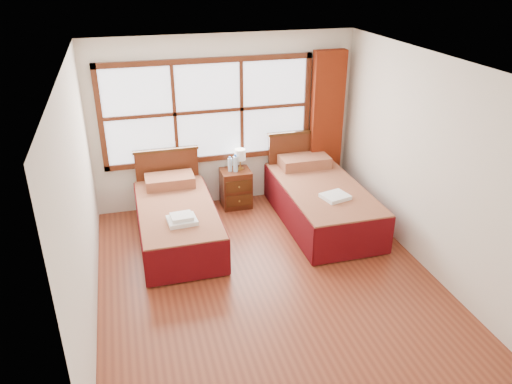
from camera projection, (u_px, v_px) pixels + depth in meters
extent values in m
plane|color=brown|center=(266.00, 277.00, 6.14)|extent=(4.50, 4.50, 0.00)
plane|color=white|center=(269.00, 63.00, 5.02)|extent=(4.50, 4.50, 0.00)
plane|color=silver|center=(225.00, 122.00, 7.54)|extent=(4.00, 0.00, 4.00)
plane|color=silver|center=(80.00, 202.00, 5.10)|extent=(0.00, 4.50, 4.50)
plane|color=silver|center=(425.00, 163.00, 6.06)|extent=(0.00, 4.50, 4.50)
cube|color=white|center=(208.00, 111.00, 7.37)|extent=(3.00, 0.02, 1.40)
cube|color=#4D2110|center=(211.00, 158.00, 7.67)|extent=(3.16, 0.06, 0.08)
cube|color=#4D2110|center=(207.00, 60.00, 7.03)|extent=(3.16, 0.06, 0.08)
cube|color=#4D2110|center=(100.00, 120.00, 6.98)|extent=(0.08, 0.06, 1.56)
cube|color=#4D2110|center=(307.00, 104.00, 7.72)|extent=(0.08, 0.06, 1.56)
cube|color=#4D2110|center=(175.00, 114.00, 7.23)|extent=(0.05, 0.05, 1.40)
cube|color=#4D2110|center=(242.00, 109.00, 7.47)|extent=(0.05, 0.05, 1.40)
cube|color=#4D2110|center=(209.00, 111.00, 7.35)|extent=(3.00, 0.05, 0.05)
cube|color=maroon|center=(326.00, 124.00, 7.86)|extent=(0.50, 0.16, 2.30)
cube|color=#3E210D|center=(178.00, 232.00, 6.84)|extent=(0.89, 1.79, 0.29)
cube|color=#62140E|center=(177.00, 215.00, 6.72)|extent=(1.00, 1.98, 0.24)
cube|color=#57090D|center=(140.00, 229.00, 6.66)|extent=(0.03, 1.98, 0.50)
cube|color=#57090D|center=(214.00, 220.00, 6.90)|extent=(0.03, 1.98, 0.50)
cube|color=#57090D|center=(188.00, 264.00, 5.92)|extent=(1.00, 0.03, 0.50)
cube|color=#62140E|center=(170.00, 181.00, 7.26)|extent=(0.70, 0.41, 0.16)
cube|color=#4D2110|center=(168.00, 181.00, 7.57)|extent=(0.93, 0.06, 0.97)
cube|color=#3E210D|center=(166.00, 150.00, 7.36)|extent=(0.97, 0.08, 0.04)
cube|color=#3E210D|center=(321.00, 212.00, 7.33)|extent=(0.97, 1.95, 0.32)
cube|color=#62140E|center=(322.00, 195.00, 7.21)|extent=(1.09, 2.16, 0.26)
cube|color=#57090D|center=(286.00, 209.00, 7.15)|extent=(0.03, 2.16, 0.54)
cube|color=#57090D|center=(356.00, 200.00, 7.41)|extent=(0.03, 2.16, 0.54)
cube|color=#57090D|center=(354.00, 241.00, 6.34)|extent=(1.09, 0.03, 0.54)
cube|color=#62140E|center=(304.00, 161.00, 7.80)|extent=(0.76, 0.44, 0.17)
cube|color=#4D2110|center=(299.00, 164.00, 8.05)|extent=(1.02, 0.06, 1.06)
cube|color=#3E210D|center=(300.00, 132.00, 7.82)|extent=(1.06, 0.08, 0.04)
cube|color=#4D2110|center=(236.00, 188.00, 7.77)|extent=(0.45, 0.40, 0.60)
cube|color=#3E210D|center=(239.00, 201.00, 7.64)|extent=(0.39, 0.02, 0.18)
cube|color=#3E210D|center=(239.00, 187.00, 7.54)|extent=(0.39, 0.02, 0.18)
sphere|color=olive|center=(239.00, 201.00, 7.62)|extent=(0.03, 0.03, 0.03)
sphere|color=olive|center=(239.00, 187.00, 7.52)|extent=(0.03, 0.03, 0.03)
cube|color=white|center=(182.00, 220.00, 6.28)|extent=(0.38, 0.34, 0.06)
cube|color=white|center=(182.00, 217.00, 6.25)|extent=(0.28, 0.25, 0.05)
cube|color=white|center=(335.00, 196.00, 6.79)|extent=(0.41, 0.37, 0.05)
cylinder|color=#BD8F3C|center=(240.00, 168.00, 7.69)|extent=(0.10, 0.10, 0.02)
cylinder|color=#BD8F3C|center=(240.00, 164.00, 7.66)|extent=(0.02, 0.02, 0.14)
cylinder|color=silver|center=(240.00, 154.00, 7.59)|extent=(0.17, 0.17, 0.17)
cylinder|color=silver|center=(230.00, 165.00, 7.58)|extent=(0.06, 0.06, 0.21)
cylinder|color=blue|center=(230.00, 157.00, 7.53)|extent=(0.03, 0.03, 0.03)
cylinder|color=silver|center=(235.00, 164.00, 7.56)|extent=(0.07, 0.07, 0.24)
cylinder|color=blue|center=(235.00, 156.00, 7.50)|extent=(0.03, 0.03, 0.03)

